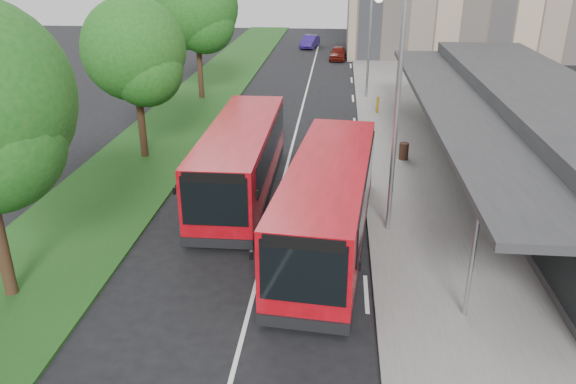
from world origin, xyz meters
name	(u,v)px	position (x,y,z in m)	size (l,w,h in m)	color
ground	(264,255)	(0.00, 0.00, 0.00)	(120.00, 120.00, 0.00)	black
pavement	(395,106)	(6.00, 20.00, 0.07)	(5.00, 80.00, 0.15)	slate
grass_verge	(198,102)	(-7.00, 20.00, 0.05)	(5.00, 80.00, 0.10)	#184315
lane_centre_line	(297,126)	(0.00, 15.00, 0.01)	(0.12, 70.00, 0.01)	silver
kerb_dashes	(354,110)	(3.30, 19.00, 0.01)	(0.12, 56.00, 0.01)	silver
station_building	(536,133)	(10.86, 8.00, 2.04)	(7.70, 26.00, 4.00)	#29292B
tree_mid	(135,56)	(-7.01, 9.05, 4.87)	(4.69, 4.69, 7.54)	#362415
tree_far	(197,13)	(-7.01, 21.05, 5.61)	(5.40, 5.40, 8.68)	#362415
lamp_post_near	(395,103)	(4.12, 2.00, 4.72)	(1.44, 0.28, 8.00)	#96989E
lamp_post_far	(369,27)	(4.12, 22.00, 4.72)	(1.44, 0.28, 8.00)	#96989E
bus_main	(328,204)	(2.06, 0.99, 1.51)	(3.62, 10.59, 2.94)	red
bus_second	(241,160)	(-1.55, 5.06, 1.49)	(2.78, 10.26, 2.90)	red
litter_bin	(404,151)	(5.47, 9.48, 0.55)	(0.45, 0.45, 0.80)	#372016
bollard	(377,105)	(4.70, 17.85, 0.63)	(0.15, 0.15, 0.97)	#E3AF0B
car_near	(338,53)	(2.15, 36.93, 0.61)	(1.45, 3.61, 1.23)	#5C130D
car_far	(310,42)	(-0.82, 43.77, 0.64)	(1.35, 3.87, 1.28)	navy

